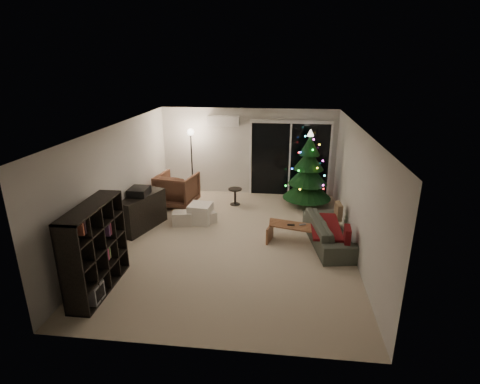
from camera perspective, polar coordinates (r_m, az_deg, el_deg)
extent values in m
plane|color=beige|center=(8.26, -0.94, -7.55)|extent=(6.50, 6.50, 0.00)
plane|color=white|center=(7.47, -1.04, 9.82)|extent=(6.50, 6.50, 0.00)
cube|color=silver|center=(10.89, 1.27, 6.12)|extent=(5.00, 0.02, 2.50)
cube|color=silver|center=(4.85, -6.12, -11.56)|extent=(5.00, 0.02, 2.50)
cube|color=silver|center=(8.46, -18.02, 1.28)|extent=(0.02, 6.50, 2.50)
cube|color=silver|center=(7.86, 17.39, -0.01)|extent=(0.02, 6.50, 2.50)
cube|color=black|center=(10.87, 7.58, 4.85)|extent=(2.20, 0.02, 2.10)
cube|color=white|center=(10.69, -2.56, 10.77)|extent=(0.90, 0.22, 0.28)
cube|color=#3F3833|center=(11.69, 7.32, 0.26)|extent=(2.60, 1.00, 0.10)
cube|color=white|center=(11.90, 7.42, 3.38)|extent=(2.20, 0.06, 1.00)
cube|color=black|center=(9.04, -14.87, -2.92)|extent=(0.89, 1.41, 0.83)
cube|color=black|center=(8.87, -15.14, 0.08)|extent=(0.42, 0.50, 0.18)
imported|color=brown|center=(10.25, -9.55, 0.36)|extent=(1.12, 1.15, 0.91)
cube|color=silver|center=(9.16, -6.04, -3.24)|extent=(0.58, 0.58, 0.47)
cube|color=silver|center=(9.12, -8.76, -3.96)|extent=(0.51, 0.42, 0.33)
cube|color=silver|center=(9.18, -4.89, -3.88)|extent=(0.46, 0.44, 0.26)
cylinder|color=black|center=(10.23, -0.75, -0.71)|extent=(0.44, 0.44, 0.46)
cylinder|color=black|center=(10.73, -7.33, 4.17)|extent=(0.31, 0.31, 1.92)
imported|color=#363B33|center=(8.27, 13.48, -5.92)|extent=(1.05, 2.02, 0.56)
cube|color=#560D05|center=(8.21, 12.86, -5.11)|extent=(0.60, 1.39, 0.05)
cube|color=#90775C|center=(8.81, 14.76, -2.83)|extent=(0.14, 0.38, 0.37)
cube|color=#560D05|center=(7.63, 16.02, -6.48)|extent=(0.14, 0.38, 0.37)
cube|color=black|center=(8.14, 7.78, -4.98)|extent=(0.16, 0.05, 0.02)
cube|color=slate|center=(8.19, 9.52, -4.90)|extent=(0.15, 0.09, 0.02)
cone|color=#15401C|center=(10.06, 10.38, 3.51)|extent=(1.70, 1.70, 2.09)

